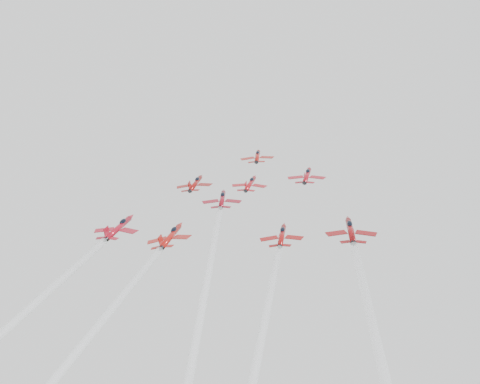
# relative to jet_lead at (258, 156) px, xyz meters

# --- Properties ---
(jet_lead) EXTENTS (9.55, 12.34, 7.38)m
(jet_lead) POSITION_rel_jet_lead_xyz_m (0.00, 0.00, 0.00)
(jet_lead) COLOR #AB1510
(jet_row2_left) EXTENTS (9.48, 12.25, 7.33)m
(jet_row2_left) POSITION_rel_jet_lead_xyz_m (-12.89, -18.76, -10.18)
(jet_row2_left) COLOR maroon
(jet_row2_center) EXTENTS (8.85, 11.44, 6.84)m
(jet_row2_center) POSITION_rel_jet_lead_xyz_m (1.35, -19.88, -10.80)
(jet_row2_center) COLOR #B21119
(jet_row2_right) EXTENTS (9.59, 12.40, 7.42)m
(jet_row2_right) POSITION_rel_jet_lead_xyz_m (15.02, -15.65, -8.50)
(jet_row2_right) COLOR #AC101D
(jet_center) EXTENTS (9.23, 88.56, 48.82)m
(jet_center) POSITION_rel_jet_lead_xyz_m (-3.66, -68.11, -37.04)
(jet_center) COLOR maroon
(jet_rear_right) EXTENTS (8.67, 83.14, 45.83)m
(jet_rear_right) POSITION_rel_jet_lead_xyz_m (12.39, -83.68, -45.49)
(jet_rear_right) COLOR #9F0F0F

